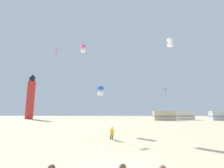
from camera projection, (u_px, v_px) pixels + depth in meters
The scene contains 10 objects.
kite_flyer_standing at pixel (112, 133), 14.76m from camera, with size 0.39×0.54×1.16m.
kite_box_blue at pixel (101, 91), 21.21m from camera, with size 3.04×2.08×5.85m.
kite_box_rainbow at pixel (83, 49), 26.14m from camera, with size 1.63×1.63×13.32m.
kite_box_white at pixel (170, 43), 22.36m from camera, with size 2.22×2.22×12.67m.
kite_diamond_violet at pixel (166, 91), 28.98m from camera, with size 1.65×1.65×6.76m.
kite_diamond_scarlet at pixel (57, 52), 26.67m from camera, with size 2.85×2.85×13.22m.
lighthouse_distant at pixel (31, 98), 60.10m from camera, with size 2.80×2.80×16.80m.
rv_van_tan at pixel (164, 116), 49.24m from camera, with size 6.46×2.39×2.80m.
rv_van_cream at pixel (183, 116), 53.01m from camera, with size 6.48×2.45×2.80m.
rv_van_silver at pixel (221, 116), 49.13m from camera, with size 6.45×2.36×2.80m.
Camera 1 is at (0.17, -7.44, 2.50)m, focal length 25.68 mm.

